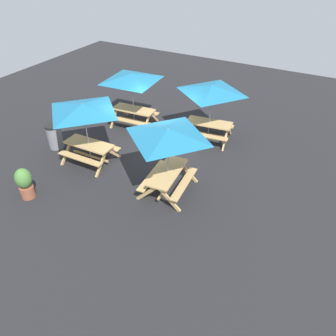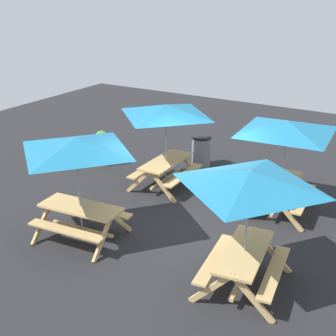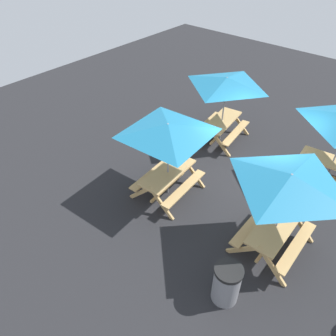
{
  "view_description": "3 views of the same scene",
  "coord_description": "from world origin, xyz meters",
  "px_view_note": "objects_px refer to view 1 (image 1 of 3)",
  "views": [
    {
      "loc": [
        8.99,
        5.56,
        6.86
      ],
      "look_at": [
        1.69,
        1.57,
        0.9
      ],
      "focal_mm": 35.0,
      "sensor_mm": 36.0,
      "label": 1
    },
    {
      "loc": [
        -4.54,
        8.32,
        5.22
      ],
      "look_at": [
        1.05,
        -1.0,
        0.9
      ],
      "focal_mm": 50.0,
      "sensor_mm": 36.0,
      "label": 2
    },
    {
      "loc": [
        2.95,
        -7.16,
        6.49
      ],
      "look_at": [
        -1.59,
        -1.89,
        0.9
      ],
      "focal_mm": 35.0,
      "sensor_mm": 36.0,
      "label": 3
    }
  ],
  "objects_px": {
    "picnic_table_2": "(132,81)",
    "picnic_table_3": "(83,112)",
    "potted_plant_0": "(25,182)",
    "picnic_table_0": "(168,138)",
    "trash_bin_gray": "(55,136)",
    "picnic_table_1": "(212,93)"
  },
  "relations": [
    {
      "from": "picnic_table_2",
      "to": "picnic_table_3",
      "type": "height_order",
      "value": "same"
    },
    {
      "from": "picnic_table_2",
      "to": "picnic_table_3",
      "type": "relative_size",
      "value": 1.21
    },
    {
      "from": "picnic_table_3",
      "to": "potted_plant_0",
      "type": "distance_m",
      "value": 2.95
    },
    {
      "from": "picnic_table_0",
      "to": "potted_plant_0",
      "type": "height_order",
      "value": "picnic_table_0"
    },
    {
      "from": "trash_bin_gray",
      "to": "picnic_table_3",
      "type": "bearing_deg",
      "value": 86.06
    },
    {
      "from": "picnic_table_1",
      "to": "picnic_table_2",
      "type": "height_order",
      "value": "same"
    },
    {
      "from": "picnic_table_1",
      "to": "potted_plant_0",
      "type": "distance_m",
      "value": 7.24
    },
    {
      "from": "picnic_table_0",
      "to": "potted_plant_0",
      "type": "xyz_separation_m",
      "value": [
        2.41,
        -3.77,
        -1.42
      ]
    },
    {
      "from": "picnic_table_0",
      "to": "picnic_table_1",
      "type": "relative_size",
      "value": 1.0
    },
    {
      "from": "picnic_table_3",
      "to": "picnic_table_2",
      "type": "bearing_deg",
      "value": 91.89
    },
    {
      "from": "picnic_table_0",
      "to": "trash_bin_gray",
      "type": "distance_m",
      "value": 5.36
    },
    {
      "from": "trash_bin_gray",
      "to": "picnic_table_1",
      "type": "bearing_deg",
      "value": 124.55
    },
    {
      "from": "picnic_table_0",
      "to": "picnic_table_3",
      "type": "xyz_separation_m",
      "value": [
        -0.13,
        -3.31,
        0.0
      ]
    },
    {
      "from": "picnic_table_1",
      "to": "trash_bin_gray",
      "type": "distance_m",
      "value": 6.25
    },
    {
      "from": "picnic_table_1",
      "to": "picnic_table_3",
      "type": "relative_size",
      "value": 1.0
    },
    {
      "from": "picnic_table_3",
      "to": "potted_plant_0",
      "type": "height_order",
      "value": "picnic_table_3"
    },
    {
      "from": "picnic_table_3",
      "to": "picnic_table_1",
      "type": "bearing_deg",
      "value": 47.49
    },
    {
      "from": "picnic_table_0",
      "to": "picnic_table_3",
      "type": "relative_size",
      "value": 1.0
    },
    {
      "from": "picnic_table_1",
      "to": "picnic_table_3",
      "type": "bearing_deg",
      "value": -139.18
    },
    {
      "from": "picnic_table_1",
      "to": "trash_bin_gray",
      "type": "xyz_separation_m",
      "value": [
        3.44,
        -5.0,
        -1.49
      ]
    },
    {
      "from": "picnic_table_1",
      "to": "picnic_table_2",
      "type": "relative_size",
      "value": 0.83
    },
    {
      "from": "picnic_table_0",
      "to": "picnic_table_1",
      "type": "bearing_deg",
      "value": 177.15
    }
  ]
}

